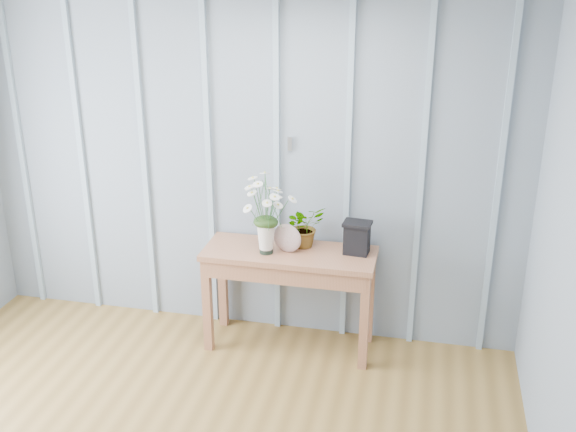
% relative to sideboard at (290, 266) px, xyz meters
% --- Properties ---
extents(room_shell, '(4.00, 4.50, 2.50)m').
position_rel_sideboard_xyz_m(room_shell, '(-0.39, -1.08, 1.35)').
color(room_shell, gray).
rests_on(room_shell, ground).
extents(sideboard, '(1.20, 0.45, 0.75)m').
position_rel_sideboard_xyz_m(sideboard, '(0.00, 0.00, 0.00)').
color(sideboard, '#945C3F').
rests_on(sideboard, ground).
extents(daisy_vase, '(0.42, 0.32, 0.59)m').
position_rel_sideboard_xyz_m(daisy_vase, '(-0.15, -0.06, 0.48)').
color(daisy_vase, black).
rests_on(daisy_vase, sideboard).
extents(spider_plant, '(0.36, 0.35, 0.30)m').
position_rel_sideboard_xyz_m(spider_plant, '(0.08, 0.11, 0.26)').
color(spider_plant, '#1D3913').
rests_on(spider_plant, sideboard).
extents(felt_disc_vessel, '(0.21, 0.10, 0.21)m').
position_rel_sideboard_xyz_m(felt_disc_vessel, '(-0.01, -0.02, 0.22)').
color(felt_disc_vessel, '#8A5159').
rests_on(felt_disc_vessel, sideboard).
extents(carved_box, '(0.20, 0.16, 0.23)m').
position_rel_sideboard_xyz_m(carved_box, '(0.46, 0.06, 0.23)').
color(carved_box, black).
rests_on(carved_box, sideboard).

